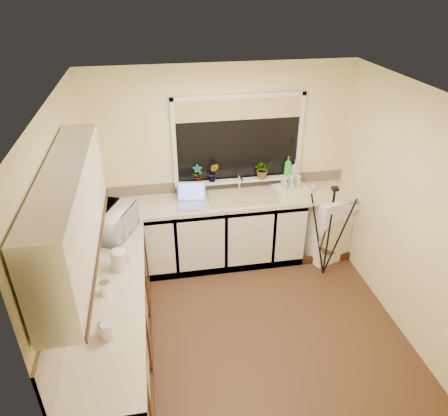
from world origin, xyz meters
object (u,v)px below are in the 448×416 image
(cup_left, at_px, (101,330))
(cup_back, at_px, (313,186))
(dish_rack, at_px, (291,190))
(plant_d, at_px, (263,169))
(kettle, at_px, (119,260))
(plant_a, at_px, (198,174))
(plant_b, at_px, (213,172))
(steel_jar, at_px, (105,288))
(tripod, at_px, (329,233))
(laptop, at_px, (192,199))
(soap_bottle_green, at_px, (288,166))
(washing_machine, at_px, (326,222))
(soap_bottle_clear, at_px, (295,168))
(glass_jug, at_px, (107,331))
(microwave, at_px, (112,222))

(cup_left, bearing_deg, cup_back, 39.82)
(dish_rack, bearing_deg, cup_back, -4.77)
(cup_left, bearing_deg, plant_d, 50.09)
(kettle, distance_m, plant_a, 1.67)
(plant_b, xyz_separation_m, cup_left, (-1.20, -2.19, -0.23))
(steel_jar, bearing_deg, tripod, 22.04)
(laptop, xyz_separation_m, soap_bottle_green, (1.26, 0.28, 0.21))
(dish_rack, height_order, cup_back, cup_back)
(cup_back, bearing_deg, laptop, -175.77)
(washing_machine, distance_m, kettle, 2.85)
(laptop, bearing_deg, plant_a, 74.45)
(soap_bottle_green, bearing_deg, tripod, -66.69)
(laptop, relative_size, plant_b, 1.52)
(dish_rack, height_order, tripod, tripod)
(kettle, distance_m, steel_jar, 0.35)
(plant_d, bearing_deg, tripod, -47.45)
(plant_b, distance_m, soap_bottle_clear, 1.05)
(laptop, bearing_deg, soap_bottle_green, 19.49)
(steel_jar, relative_size, plant_d, 0.50)
(plant_d, bearing_deg, cup_back, -12.59)
(kettle, bearing_deg, plant_a, 57.03)
(kettle, height_order, glass_jug, kettle)
(plant_d, bearing_deg, plant_b, 179.41)
(washing_machine, height_order, steel_jar, steel_jar)
(soap_bottle_green, bearing_deg, plant_a, -179.57)
(laptop, distance_m, soap_bottle_green, 1.31)
(cup_left, bearing_deg, soap_bottle_green, 45.66)
(kettle, height_order, plant_a, plant_a)
(glass_jug, relative_size, steel_jar, 1.16)
(washing_machine, relative_size, plant_b, 3.61)
(kettle, xyz_separation_m, plant_a, (0.91, 1.40, 0.17))
(tripod, bearing_deg, plant_a, 149.82)
(dish_rack, bearing_deg, microwave, -172.49)
(laptop, relative_size, cup_back, 3.44)
(dish_rack, distance_m, cup_back, 0.29)
(tripod, height_order, cup_back, tripod)
(cup_left, bearing_deg, washing_machine, 36.39)
(tripod, height_order, microwave, tripod)
(plant_b, bearing_deg, soap_bottle_clear, 0.37)
(microwave, relative_size, cup_back, 4.91)
(laptop, distance_m, glass_jug, 2.15)
(plant_d, relative_size, soap_bottle_green, 0.98)
(plant_a, xyz_separation_m, soap_bottle_green, (1.15, 0.01, 0.01))
(washing_machine, height_order, dish_rack, dish_rack)
(microwave, height_order, soap_bottle_clear, soap_bottle_clear)
(kettle, xyz_separation_m, cup_left, (-0.11, -0.81, -0.05))
(kettle, relative_size, soap_bottle_clear, 1.00)
(tripod, xyz_separation_m, microwave, (-2.46, -0.05, 0.44))
(laptop, bearing_deg, kettle, -118.26)
(washing_machine, xyz_separation_m, microwave, (-2.63, -0.53, 0.60))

